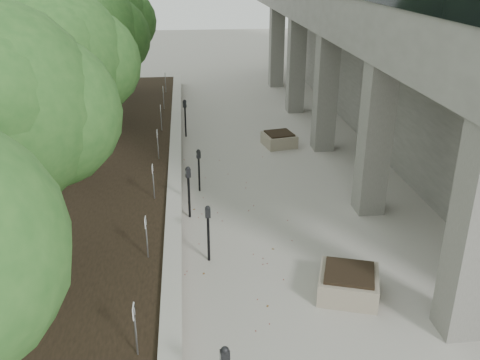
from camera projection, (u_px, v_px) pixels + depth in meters
retaining_wall at (175, 168)px, 16.37m from camera, size 0.39×26.00×0.50m
planting_bed at (55, 174)px, 16.04m from camera, size 7.00×26.00×0.40m
crabapple_tree_2 at (0, 150)px, 9.47m from camera, size 4.60×4.00×5.44m
crabapple_tree_3 at (59, 87)px, 14.04m from camera, size 4.60×4.00×5.44m
crabapple_tree_4 at (89, 55)px, 18.61m from camera, size 4.60×4.00×5.44m
crabapple_tree_5 at (107, 36)px, 23.18m from camera, size 4.60×4.00×5.44m
parking_sign_2 at (136, 330)px, 8.30m from camera, size 0.04×0.22×0.96m
parking_sign_3 at (147, 238)px, 11.05m from camera, size 0.04×0.22×0.96m
parking_sign_4 at (153, 182)px, 13.79m from camera, size 0.04×0.22×0.96m
parking_sign_5 at (158, 145)px, 16.53m from camera, size 0.04×0.22×0.96m
parking_sign_6 at (161, 118)px, 19.27m from camera, size 0.04×0.22×0.96m
parking_sign_7 at (164, 98)px, 22.02m from camera, size 0.04×0.22×0.96m
parking_sign_8 at (165, 82)px, 24.76m from camera, size 0.04×0.22×0.96m
parking_meter_2 at (208, 233)px, 11.60m from camera, size 0.14×0.10×1.38m
parking_meter_3 at (189, 192)px, 13.57m from camera, size 0.17×0.14×1.44m
parking_meter_4 at (199, 170)px, 15.14m from camera, size 0.15×0.13×1.30m
parking_meter_5 at (185, 118)px, 19.77m from camera, size 0.17×0.14×1.45m
planter_front at (348, 283)px, 10.57m from camera, size 1.48×1.48×0.55m
planter_back at (279, 139)px, 18.99m from camera, size 1.26×1.26×0.50m
berry_scatter at (244, 234)px, 12.97m from camera, size 3.30×14.10×0.02m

